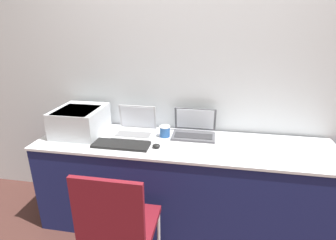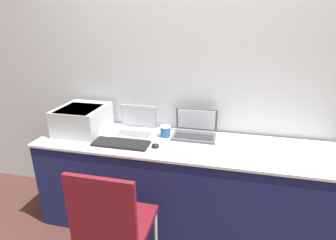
% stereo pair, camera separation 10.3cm
% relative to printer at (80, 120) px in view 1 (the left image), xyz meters
% --- Properties ---
extents(wall_back, '(8.00, 0.05, 2.60)m').
position_rel_printer_xyz_m(wall_back, '(0.91, 0.30, 0.40)').
color(wall_back, silver).
rests_on(wall_back, ground_plane).
extents(table, '(2.40, 0.61, 0.78)m').
position_rel_printer_xyz_m(table, '(0.91, -0.06, -0.51)').
color(table, '#191E51').
rests_on(table, ground_plane).
extents(printer, '(0.39, 0.43, 0.23)m').
position_rel_printer_xyz_m(printer, '(0.00, 0.00, 0.00)').
color(printer, '#B2B7BC').
rests_on(printer, table).
extents(laptop_left, '(0.33, 0.27, 0.24)m').
position_rel_printer_xyz_m(laptop_left, '(0.47, 0.07, -0.07)').
color(laptop_left, '#B7B7BC').
rests_on(laptop_left, table).
extents(laptop_right, '(0.36, 0.26, 0.22)m').
position_rel_printer_xyz_m(laptop_right, '(0.98, 0.12, -0.07)').
color(laptop_right, '#4C4C51').
rests_on(laptop_right, table).
extents(external_keyboard, '(0.45, 0.16, 0.02)m').
position_rel_printer_xyz_m(external_keyboard, '(0.43, -0.19, -0.11)').
color(external_keyboard, black).
rests_on(external_keyboard, table).
extents(coffee_cup, '(0.09, 0.09, 0.09)m').
position_rel_printer_xyz_m(coffee_cup, '(0.74, 0.05, -0.07)').
color(coffee_cup, '#285699').
rests_on(coffee_cup, table).
extents(mouse, '(0.06, 0.05, 0.03)m').
position_rel_printer_xyz_m(mouse, '(0.71, -0.17, -0.11)').
color(mouse, black).
rests_on(mouse, table).
extents(chair, '(0.41, 0.46, 0.93)m').
position_rel_printer_xyz_m(chair, '(0.59, -0.75, -0.38)').
color(chair, maroon).
rests_on(chair, ground_plane).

